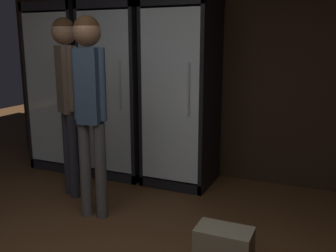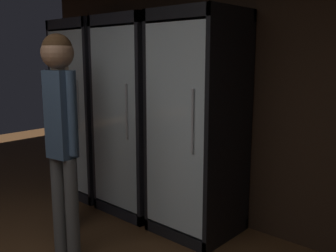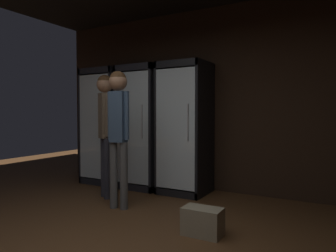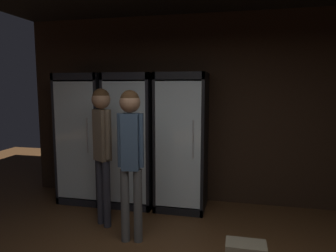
{
  "view_description": "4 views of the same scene",
  "coord_description": "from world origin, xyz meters",
  "px_view_note": "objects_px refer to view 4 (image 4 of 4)",
  "views": [
    {
      "loc": [
        1.01,
        -1.04,
        1.5
      ],
      "look_at": [
        -0.5,
        2.39,
        0.67
      ],
      "focal_mm": 40.58,
      "sensor_mm": 36.0,
      "label": 1
    },
    {
      "loc": [
        1.51,
        0.09,
        1.55
      ],
      "look_at": [
        -0.74,
        2.58,
        0.93
      ],
      "focal_mm": 40.42,
      "sensor_mm": 36.0,
      "label": 2
    },
    {
      "loc": [
        1.58,
        -1.52,
        1.19
      ],
      "look_at": [
        -0.64,
        2.46,
        1.0
      ],
      "focal_mm": 33.36,
      "sensor_mm": 36.0,
      "label": 3
    },
    {
      "loc": [
        0.3,
        -1.57,
        1.74
      ],
      "look_at": [
        -0.63,
        2.53,
        1.2
      ],
      "focal_mm": 32.72,
      "sensor_mm": 36.0,
      "label": 4
    }
  ],
  "objects_px": {
    "cooler_left": "(133,140)",
    "shopper_near": "(102,137)",
    "cooler_center": "(182,142)",
    "shopper_far": "(131,146)",
    "cooler_far_left": "(87,138)"
  },
  "relations": [
    {
      "from": "cooler_left",
      "to": "shopper_near",
      "type": "bearing_deg",
      "value": -97.0
    },
    {
      "from": "cooler_center",
      "to": "shopper_far",
      "type": "bearing_deg",
      "value": -107.81
    },
    {
      "from": "shopper_far",
      "to": "cooler_center",
      "type": "bearing_deg",
      "value": 72.19
    },
    {
      "from": "cooler_center",
      "to": "cooler_left",
      "type": "bearing_deg",
      "value": 179.83
    },
    {
      "from": "shopper_far",
      "to": "shopper_near",
      "type": "bearing_deg",
      "value": 146.75
    },
    {
      "from": "cooler_left",
      "to": "shopper_far",
      "type": "distance_m",
      "value": 1.23
    },
    {
      "from": "shopper_near",
      "to": "cooler_left",
      "type": "bearing_deg",
      "value": 83.0
    },
    {
      "from": "cooler_far_left",
      "to": "shopper_far",
      "type": "height_order",
      "value": "cooler_far_left"
    },
    {
      "from": "cooler_far_left",
      "to": "shopper_near",
      "type": "bearing_deg",
      "value": -52.48
    },
    {
      "from": "cooler_center",
      "to": "shopper_near",
      "type": "distance_m",
      "value": 1.21
    },
    {
      "from": "cooler_center",
      "to": "shopper_near",
      "type": "bearing_deg",
      "value": -135.39
    },
    {
      "from": "shopper_far",
      "to": "cooler_far_left",
      "type": "bearing_deg",
      "value": 134.25
    },
    {
      "from": "cooler_center",
      "to": "shopper_far",
      "type": "xyz_separation_m",
      "value": [
        -0.37,
        -1.16,
        0.15
      ]
    },
    {
      "from": "cooler_far_left",
      "to": "cooler_center",
      "type": "relative_size",
      "value": 1.0
    },
    {
      "from": "cooler_left",
      "to": "cooler_center",
      "type": "height_order",
      "value": "same"
    }
  ]
}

